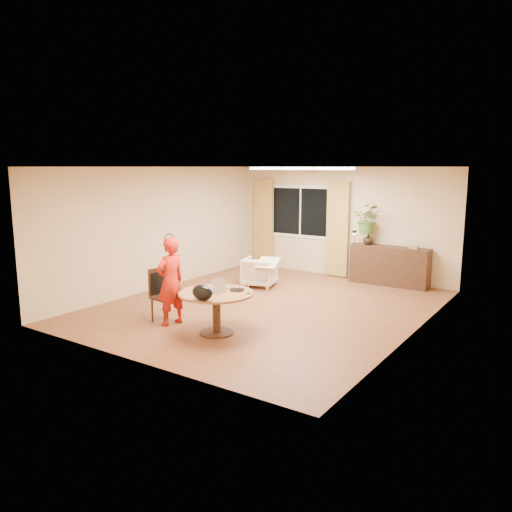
{
  "coord_description": "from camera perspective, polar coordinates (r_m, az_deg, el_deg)",
  "views": [
    {
      "loc": [
        4.92,
        -7.64,
        2.6
      ],
      "look_at": [
        -0.11,
        -0.2,
        0.99
      ],
      "focal_mm": 35.0,
      "sensor_mm": 36.0,
      "label": 1
    }
  ],
  "objects": [
    {
      "name": "handbag",
      "position": [
        7.35,
        -6.15,
        -4.17
      ],
      "size": [
        0.4,
        0.3,
        0.23
      ],
      "primitive_type": null,
      "rotation": [
        0.0,
        0.0,
        0.31
      ],
      "color": "black",
      "rests_on": "dining_table"
    },
    {
      "name": "curtain_left",
      "position": [
        12.99,
        0.86,
        3.74
      ],
      "size": [
        0.55,
        0.08,
        2.25
      ],
      "primitive_type": "cube",
      "color": "olive",
      "rests_on": "wall_back"
    },
    {
      "name": "wine_glass",
      "position": [
        7.7,
        -0.9,
        -3.65
      ],
      "size": [
        0.08,
        0.08,
        0.18
      ],
      "primitive_type": null,
      "rotation": [
        0.0,
        0.0,
        -0.31
      ],
      "color": "white",
      "rests_on": "dining_table"
    },
    {
      "name": "desk_lamp",
      "position": [
        11.61,
        11.18,
        2.17
      ],
      "size": [
        0.17,
        0.17,
        0.32
      ],
      "primitive_type": null,
      "rotation": [
        0.0,
        0.0,
        -0.31
      ],
      "color": "black",
      "rests_on": "sideboard"
    },
    {
      "name": "sideboard",
      "position": [
        11.46,
        15.01,
        -1.09
      ],
      "size": [
        1.72,
        0.42,
        0.86
      ],
      "primitive_type": "cube",
      "color": "black",
      "rests_on": "floor"
    },
    {
      "name": "laptop",
      "position": [
        7.88,
        -5.03,
        -3.13
      ],
      "size": [
        0.41,
        0.32,
        0.24
      ],
      "primitive_type": null,
      "rotation": [
        0.0,
        0.0,
        -0.21
      ],
      "color": "#B7B7BC",
      "rests_on": "dining_table"
    },
    {
      "name": "dining_table",
      "position": [
        7.86,
        -4.55,
        -5.16
      ],
      "size": [
        1.18,
        1.18,
        0.67
      ],
      "color": "brown",
      "rests_on": "floor"
    },
    {
      "name": "armchair",
      "position": [
        10.98,
        0.4,
        -1.83
      ],
      "size": [
        0.85,
        0.86,
        0.63
      ],
      "primitive_type": "imported",
      "rotation": [
        0.0,
        0.0,
        3.43
      ],
      "color": "beige",
      "rests_on": "floor"
    },
    {
      "name": "wall_right",
      "position": [
        8.05,
        17.97,
        0.38
      ],
      "size": [
        0.0,
        6.5,
        6.5
      ],
      "primitive_type": "plane",
      "rotation": [
        1.57,
        0.0,
        -1.57
      ],
      "color": "tan",
      "rests_on": "floor"
    },
    {
      "name": "ceiling_panel",
      "position": [
        10.12,
        5.06,
        9.94
      ],
      "size": [
        2.2,
        0.35,
        0.05
      ],
      "primitive_type": "cube",
      "color": "white",
      "rests_on": "ceiling"
    },
    {
      "name": "vase",
      "position": [
        11.54,
        12.7,
        1.89
      ],
      "size": [
        0.3,
        0.3,
        0.25
      ],
      "primitive_type": "imported",
      "rotation": [
        0.0,
        0.0,
        0.33
      ],
      "color": "black",
      "rests_on": "sideboard"
    },
    {
      "name": "book_stack",
      "position": [
        11.23,
        17.6,
        0.99
      ],
      "size": [
        0.21,
        0.17,
        0.08
      ],
      "primitive_type": null,
      "rotation": [
        0.0,
        0.0,
        -0.17
      ],
      "color": "#95724C",
      "rests_on": "sideboard"
    },
    {
      "name": "throw",
      "position": [
        10.69,
        1.37,
        -0.35
      ],
      "size": [
        0.58,
        0.65,
        0.03
      ],
      "primitive_type": null,
      "rotation": [
        0.0,
        0.0,
        0.27
      ],
      "color": "beige",
      "rests_on": "armchair"
    },
    {
      "name": "tumbler",
      "position": [
        8.02,
        -3.18,
        -3.36
      ],
      "size": [
        0.09,
        0.09,
        0.11
      ],
      "primitive_type": null,
      "rotation": [
        0.0,
        0.0,
        0.21
      ],
      "color": "white",
      "rests_on": "dining_table"
    },
    {
      "name": "floor",
      "position": [
        9.45,
        1.26,
        -5.79
      ],
      "size": [
        6.5,
        6.5,
        0.0
      ],
      "primitive_type": "plane",
      "color": "brown",
      "rests_on": "ground"
    },
    {
      "name": "dining_chair",
      "position": [
        8.58,
        -10.32,
        -4.48
      ],
      "size": [
        0.48,
        0.44,
        0.91
      ],
      "primitive_type": null,
      "rotation": [
        0.0,
        0.0,
        -0.11
      ],
      "color": "black",
      "rests_on": "floor"
    },
    {
      "name": "ceiling",
      "position": [
        9.09,
        1.32,
        10.17
      ],
      "size": [
        6.5,
        6.5,
        0.0
      ],
      "primitive_type": "plane",
      "rotation": [
        3.14,
        0.0,
        0.0
      ],
      "color": "white",
      "rests_on": "wall_back"
    },
    {
      "name": "wall_left",
      "position": [
        10.91,
        -10.96,
        3.14
      ],
      "size": [
        0.0,
        6.5,
        6.5
      ],
      "primitive_type": "plane",
      "rotation": [
        1.57,
        0.0,
        1.57
      ],
      "color": "tan",
      "rests_on": "floor"
    },
    {
      "name": "child",
      "position": [
        8.36,
        -9.74,
        -2.88
      ],
      "size": [
        0.58,
        0.43,
        1.47
      ],
      "primitive_type": "imported",
      "rotation": [
        0.0,
        0.0,
        -1.72
      ],
      "color": "#B80E1F",
      "rests_on": "floor"
    },
    {
      "name": "window",
      "position": [
        12.48,
        5.11,
        5.08
      ],
      "size": [
        1.7,
        0.03,
        1.3
      ],
      "color": "white",
      "rests_on": "wall_back"
    },
    {
      "name": "curtain_right",
      "position": [
        11.98,
        9.3,
        3.06
      ],
      "size": [
        0.55,
        0.08,
        2.25
      ],
      "primitive_type": "cube",
      "color": "olive",
      "rests_on": "wall_back"
    },
    {
      "name": "wall_back",
      "position": [
        12.02,
        9.73,
        3.82
      ],
      "size": [
        5.5,
        0.0,
        5.5
      ],
      "primitive_type": "plane",
      "rotation": [
        1.57,
        0.0,
        0.0
      ],
      "color": "tan",
      "rests_on": "floor"
    },
    {
      "name": "pot_lid",
      "position": [
        7.92,
        -2.2,
        -3.8
      ],
      "size": [
        0.28,
        0.28,
        0.04
      ],
      "primitive_type": null,
      "rotation": [
        0.0,
        0.0,
        -0.15
      ],
      "color": "white",
      "rests_on": "dining_table"
    },
    {
      "name": "bouquet",
      "position": [
        11.5,
        12.67,
        4.14
      ],
      "size": [
        0.66,
        0.59,
        0.66
      ],
      "primitive_type": "imported",
      "rotation": [
        0.0,
        0.0,
        0.13
      ],
      "color": "#266024",
      "rests_on": "vase"
    }
  ]
}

